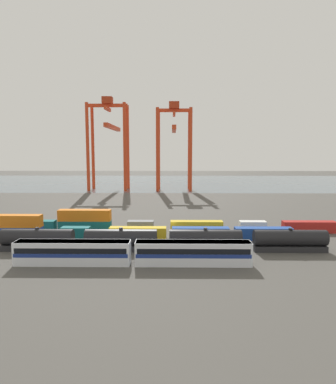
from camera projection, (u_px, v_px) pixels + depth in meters
name	position (u px, v px, depth m)	size (l,w,h in m)	color
ground_plane	(171.00, 205.00, 120.28)	(420.00, 420.00, 0.00)	#4C4944
harbour_water	(172.00, 182.00, 210.06)	(400.00, 110.00, 0.01)	slate
passenger_train	(133.00, 252.00, 57.69)	(39.05, 3.14, 3.90)	silver
freight_tank_row	(163.00, 240.00, 65.61)	(61.14, 2.95, 4.41)	#232326
shipping_container_0	(14.00, 233.00, 74.58)	(12.10, 2.44, 2.60)	#1C4299
shipping_container_1	(13.00, 221.00, 74.28)	(12.10, 2.44, 2.60)	orange
shipping_container_2	(76.00, 233.00, 74.40)	(6.04, 2.44, 2.60)	#146066
shipping_container_3	(138.00, 233.00, 74.21)	(12.10, 2.44, 2.60)	gold
shipping_container_4	(200.00, 233.00, 74.03)	(12.10, 2.44, 2.60)	#1C4299
shipping_container_5	(263.00, 234.00, 73.84)	(12.10, 2.44, 2.60)	#1C4299
shipping_container_6	(30.00, 226.00, 81.37)	(12.10, 2.44, 2.60)	#146066
shipping_container_7	(85.00, 226.00, 81.18)	(12.10, 2.44, 2.60)	#146066
shipping_container_8	(85.00, 215.00, 80.88)	(12.10, 2.44, 2.60)	orange
shipping_container_9	(141.00, 226.00, 81.00)	(6.04, 2.44, 2.60)	slate
shipping_container_10	(197.00, 227.00, 80.82)	(12.10, 2.44, 2.60)	gold
shipping_container_11	(253.00, 227.00, 80.64)	(6.04, 2.44, 2.60)	silver
shipping_container_12	(309.00, 227.00, 80.46)	(12.10, 2.44, 2.60)	#AD211C
gantry_crane_west	(109.00, 134.00, 169.10)	(18.90, 39.14, 44.08)	red
gantry_crane_central	(174.00, 137.00, 168.39)	(16.86, 36.26, 41.76)	red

